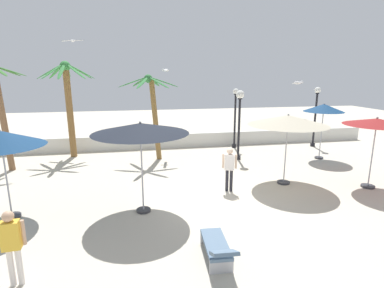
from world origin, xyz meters
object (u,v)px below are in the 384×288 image
at_px(patio_umbrella_0, 140,129).
at_px(patio_umbrella_4, 377,123).
at_px(patio_umbrella_1, 288,120).
at_px(guest_1, 12,241).
at_px(seagull_1, 298,83).
at_px(seagull_2, 166,70).
at_px(lounge_chair_0, 218,247).
at_px(palm_tree_2, 153,105).
at_px(lamp_post_0, 316,110).
at_px(patio_umbrella_2, 1,139).
at_px(lamp_post_1, 235,113).
at_px(lamp_post_2, 239,113).
at_px(palm_tree_1, 68,97).
at_px(seagull_0, 73,41).
at_px(guest_0, 229,165).
at_px(patio_umbrella_3, 324,108).

bearing_deg(patio_umbrella_0, patio_umbrella_4, 3.17).
bearing_deg(patio_umbrella_1, guest_1, -151.76).
bearing_deg(seagull_1, seagull_2, 136.14).
height_order(lounge_chair_0, seagull_1, seagull_1).
bearing_deg(seagull_1, palm_tree_2, 147.51).
bearing_deg(lamp_post_0, patio_umbrella_2, -154.98).
height_order(patio_umbrella_0, lamp_post_1, lamp_post_1).
xyz_separation_m(patio_umbrella_1, guest_1, (-8.54, -4.59, -1.58)).
bearing_deg(patio_umbrella_4, guest_1, -163.07).
height_order(lamp_post_2, seagull_2, seagull_2).
bearing_deg(palm_tree_1, guest_1, -85.97).
xyz_separation_m(lamp_post_2, seagull_1, (1.49, -2.86, 1.62)).
relative_size(palm_tree_1, lamp_post_1, 1.42).
height_order(patio_umbrella_0, patio_umbrella_2, patio_umbrella_0).
bearing_deg(patio_umbrella_0, seagull_1, 20.51).
relative_size(palm_tree_2, seagull_0, 3.31).
relative_size(patio_umbrella_2, guest_1, 1.66).
relative_size(patio_umbrella_4, seagull_0, 2.14).
xyz_separation_m(lamp_post_0, seagull_0, (-14.10, 2.24, 3.99)).
xyz_separation_m(lamp_post_1, guest_1, (-8.55, -10.94, -1.07)).
xyz_separation_m(patio_umbrella_0, patio_umbrella_4, (8.86, 0.49, -0.16)).
relative_size(lounge_chair_0, seagull_2, 1.80).
bearing_deg(seagull_1, patio_umbrella_0, -159.49).
bearing_deg(palm_tree_1, guest_0, -43.17).
xyz_separation_m(patio_umbrella_0, patio_umbrella_3, (9.43, 4.65, -0.08)).
xyz_separation_m(lamp_post_1, seagull_2, (-4.18, -0.59, 2.50)).
bearing_deg(patio_umbrella_2, guest_1, -68.96).
height_order(patio_umbrella_3, palm_tree_1, palm_tree_1).
xyz_separation_m(patio_umbrella_2, lamp_post_0, (14.78, 6.90, -0.28)).
height_order(palm_tree_2, seagull_2, seagull_2).
height_order(patio_umbrella_0, guest_1, patio_umbrella_0).
bearing_deg(lounge_chair_0, patio_umbrella_2, 148.89).
height_order(patio_umbrella_1, palm_tree_1, palm_tree_1).
distance_m(patio_umbrella_2, palm_tree_1, 7.26).
bearing_deg(patio_umbrella_2, palm_tree_1, 85.55).
relative_size(lamp_post_2, seagull_0, 2.72).
distance_m(lounge_chair_0, seagull_2, 11.23).
distance_m(patio_umbrella_2, patio_umbrella_3, 14.19).
distance_m(palm_tree_2, lamp_post_0, 10.00).
relative_size(patio_umbrella_0, patio_umbrella_3, 1.02).
relative_size(patio_umbrella_1, patio_umbrella_2, 1.11).
distance_m(palm_tree_2, seagull_1, 7.03).
height_order(patio_umbrella_0, lounge_chair_0, patio_umbrella_0).
bearing_deg(palm_tree_2, seagull_2, 53.51).
relative_size(patio_umbrella_1, palm_tree_1, 0.62).
bearing_deg(palm_tree_2, patio_umbrella_4, -35.23).
distance_m(lamp_post_0, lamp_post_2, 5.90).
bearing_deg(seagull_2, seagull_1, -43.86).
bearing_deg(lamp_post_2, lamp_post_1, 75.65).
bearing_deg(patio_umbrella_0, palm_tree_2, 82.86).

